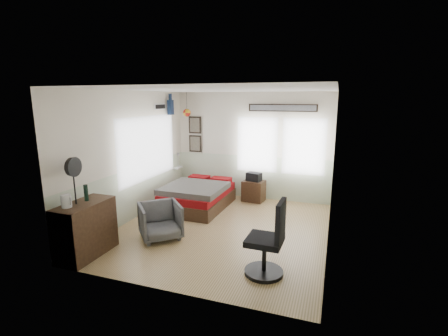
{
  "coord_description": "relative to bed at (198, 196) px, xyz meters",
  "views": [
    {
      "loc": [
        2.02,
        -5.7,
        2.54
      ],
      "look_at": [
        -0.1,
        0.4,
        1.15
      ],
      "focal_mm": 26.0,
      "sensor_mm": 36.0,
      "label": 1
    }
  ],
  "objects": [
    {
      "name": "task_chair",
      "position": [
        2.19,
        -2.43,
        0.18
      ],
      "size": [
        0.57,
        0.57,
        1.15
      ],
      "rotation": [
        0.0,
        0.0,
        -0.03
      ],
      "color": "black",
      "rests_on": "ground_plane"
    },
    {
      "name": "wall_decor",
      "position": [
        -0.13,
        0.92,
        1.82
      ],
      "size": [
        3.55,
        1.32,
        1.44
      ],
      "color": "black",
      "rests_on": "room_shell"
    },
    {
      "name": "bottle",
      "position": [
        -0.79,
        -2.69,
        0.75
      ],
      "size": [
        0.07,
        0.07,
        0.27
      ],
      "primitive_type": "cylinder",
      "color": "black",
      "rests_on": "dresser"
    },
    {
      "name": "nightstand",
      "position": [
        1.12,
        0.94,
        -0.02
      ],
      "size": [
        0.57,
        0.47,
        0.52
      ],
      "primitive_type": "cube",
      "rotation": [
        0.0,
        0.0,
        -0.12
      ],
      "color": "black",
      "rests_on": "ground_plane"
    },
    {
      "name": "black_bag",
      "position": [
        1.12,
        0.94,
        0.34
      ],
      "size": [
        0.4,
        0.31,
        0.21
      ],
      "primitive_type": "cube",
      "rotation": [
        0.0,
        0.0,
        -0.26
      ],
      "color": "black",
      "rests_on": "nightstand"
    },
    {
      "name": "armchair",
      "position": [
        0.04,
        -1.81,
        0.05
      ],
      "size": [
        1.01,
        1.02,
        0.66
      ],
      "primitive_type": "imported",
      "rotation": [
        0.0,
        0.0,
        0.74
      ],
      "color": "#5A5A5C",
      "rests_on": "ground_plane"
    },
    {
      "name": "bed",
      "position": [
        0.0,
        0.0,
        0.0
      ],
      "size": [
        1.36,
        1.85,
        0.58
      ],
      "rotation": [
        0.0,
        0.0,
        -0.02
      ],
      "color": "black",
      "rests_on": "ground_plane"
    },
    {
      "name": "kettle",
      "position": [
        -0.84,
        -3.06,
        0.72
      ],
      "size": [
        0.18,
        0.15,
        0.2
      ],
      "rotation": [
        0.0,
        0.0,
        -0.26
      ],
      "color": "silver",
      "rests_on": "dresser"
    },
    {
      "name": "room_shell",
      "position": [
        0.9,
        -0.85,
        1.33
      ],
      "size": [
        4.02,
        4.52,
        2.71
      ],
      "color": "beige",
      "rests_on": "ground_plane"
    },
    {
      "name": "ground_plane",
      "position": [
        0.98,
        -1.04,
        -0.29
      ],
      "size": [
        4.0,
        4.5,
        0.01
      ],
      "primitive_type": "cube",
      "color": "olive"
    },
    {
      "name": "stand_fan",
      "position": [
        -0.81,
        -2.88,
        1.21
      ],
      "size": [
        0.1,
        0.31,
        0.76
      ],
      "rotation": [
        0.0,
        0.0,
        0.08
      ],
      "color": "black",
      "rests_on": "dresser"
    },
    {
      "name": "dresser",
      "position": [
        -0.76,
        -2.8,
        0.17
      ],
      "size": [
        0.48,
        1.0,
        0.9
      ],
      "primitive_type": "cube",
      "color": "black",
      "rests_on": "ground_plane"
    }
  ]
}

